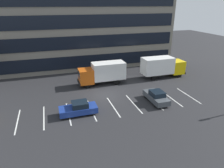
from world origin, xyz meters
name	(u,v)px	position (x,y,z in m)	size (l,w,h in m)	color
ground_plane	(106,96)	(0.00, 0.00, 0.00)	(120.00, 120.00, 0.00)	#262628
office_building	(81,20)	(0.00, 17.95, 9.00)	(35.61, 12.72, 18.00)	slate
lot_markings	(113,107)	(0.00, -3.51, 0.00)	(22.54, 5.40, 0.01)	silver
box_truck_orange	(103,72)	(0.82, 4.52, 1.96)	(7.51, 2.49, 3.48)	#D85914
box_truck_yellow	(162,66)	(11.54, 4.49, 2.02)	(7.74, 2.56, 3.59)	yellow
sedan_charcoal	(156,97)	(5.85, -3.83, 0.74)	(1.83, 4.37, 1.56)	#474C51
sedan_navy	(79,109)	(-4.43, -4.01, 0.74)	(4.38, 1.84, 1.57)	navy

